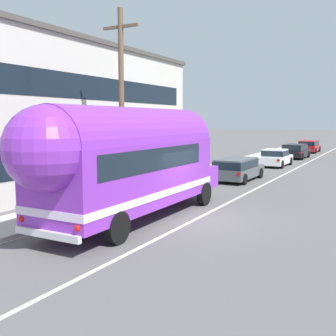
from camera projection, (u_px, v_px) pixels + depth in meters
The scene contains 10 objects.
ground_plane at pixel (195, 220), 15.05m from camera, with size 300.00×300.00×0.00m, color #565454.
lane_markings at pixel (248, 177), 26.36m from camera, with size 3.99×80.00×0.01m.
sidewalk_slab at pixel (189, 176), 26.18m from camera, with size 2.43×90.00×0.15m, color #ADA89E.
roadside_building at pixel (32, 116), 23.27m from camera, with size 9.57×20.34×7.84m.
utility_pole at pixel (122, 103), 18.02m from camera, with size 1.80×0.24×8.50m.
painted_bus at pixel (127, 159), 14.32m from camera, with size 2.61×10.91×4.12m.
car_lead at pixel (237, 168), 24.62m from camera, with size 2.04×4.57×1.37m.
car_second at pixel (275, 157), 32.35m from camera, with size 2.02×4.27×1.37m.
car_third at pixel (295, 150), 38.85m from camera, with size 2.11×4.29×1.37m.
car_fourth at pixel (309, 146), 45.95m from camera, with size 2.00×4.29×1.37m.
Camera 1 is at (6.19, -13.40, 3.67)m, focal length 43.45 mm.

